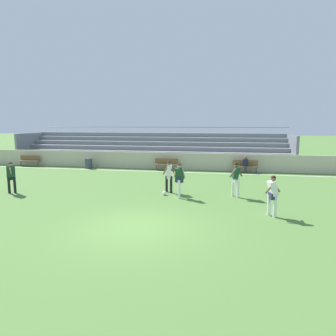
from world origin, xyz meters
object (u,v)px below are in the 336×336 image
(bleacher_stand, at_px, (151,148))
(player_dark_deep_cover, at_px, (179,177))
(player_white_pressing_high, at_px, (169,174))
(player_dark_wide_right, at_px, (236,177))
(bench_near_bin, at_px, (30,160))
(player_white_overlapping, at_px, (273,192))
(bench_centre_sideline, at_px, (166,163))
(trash_bin, at_px, (89,163))
(bench_far_left, at_px, (245,165))
(soccer_ball, at_px, (164,193))
(spectator_seated, at_px, (245,163))
(player_dark_trailing_run, at_px, (11,175))

(bleacher_stand, height_order, player_dark_deep_cover, bleacher_stand)
(player_white_pressing_high, xyz_separation_m, player_dark_wide_right, (3.38, -0.37, 0.02))
(bench_near_bin, distance_m, player_white_overlapping, 20.81)
(bench_centre_sideline, xyz_separation_m, player_dark_wide_right, (4.97, -7.72, 0.47))
(player_white_overlapping, bearing_deg, trash_bin, 140.21)
(bench_near_bin, bearing_deg, trash_bin, -2.61)
(bleacher_stand, height_order, bench_near_bin, bleacher_stand)
(bench_far_left, distance_m, bench_near_bin, 17.43)
(player_white_pressing_high, relative_size, soccer_ball, 7.58)
(spectator_seated, bearing_deg, bench_far_left, 90.00)
(bench_far_left, relative_size, player_white_pressing_high, 1.08)
(bench_far_left, height_order, player_dark_wide_right, player_dark_wide_right)
(player_white_overlapping, height_order, player_dark_trailing_run, player_dark_trailing_run)
(soccer_ball, bearing_deg, player_dark_wide_right, 4.51)
(bench_centre_sideline, height_order, player_white_pressing_high, player_white_pressing_high)
(player_dark_deep_cover, height_order, player_white_pressing_high, player_dark_deep_cover)
(player_white_pressing_high, distance_m, player_white_overlapping, 5.73)
(spectator_seated, xyz_separation_m, player_dark_deep_cover, (-3.56, -8.19, 0.29))
(bleacher_stand, xyz_separation_m, player_white_pressing_high, (3.68, -10.88, -0.40))
(bench_near_bin, relative_size, player_white_overlapping, 1.11)
(bench_far_left, distance_m, player_white_overlapping, 10.67)
(bench_far_left, bearing_deg, trash_bin, -178.84)
(bench_centre_sideline, height_order, spectator_seated, spectator_seated)
(trash_bin, relative_size, player_white_overlapping, 0.50)
(player_dark_wide_right, height_order, player_white_overlapping, player_dark_wide_right)
(spectator_seated, relative_size, player_white_pressing_high, 0.73)
(player_dark_deep_cover, bearing_deg, bench_near_bin, 149.10)
(spectator_seated, distance_m, player_dark_wide_right, 7.66)
(bench_far_left, bearing_deg, player_white_overlapping, -87.65)
(player_dark_trailing_run, bearing_deg, trash_bin, 89.31)
(bench_centre_sideline, xyz_separation_m, player_white_overlapping, (6.27, -10.66, 0.41))
(bleacher_stand, xyz_separation_m, spectator_seated, (7.92, -3.64, -0.69))
(bleacher_stand, xyz_separation_m, player_dark_trailing_run, (-4.24, -12.55, -0.43))
(player_white_pressing_high, bearing_deg, bleacher_stand, 108.67)
(player_dark_deep_cover, xyz_separation_m, player_dark_trailing_run, (-8.61, -0.72, -0.03))
(bench_centre_sideline, distance_m, bench_far_left, 5.84)
(player_white_overlapping, relative_size, player_dark_trailing_run, 1.00)
(bench_centre_sideline, xyz_separation_m, spectator_seated, (5.84, -0.12, 0.16))
(player_white_pressing_high, bearing_deg, player_dark_trailing_run, -168.08)
(bench_far_left, bearing_deg, bench_centre_sideline, 180.00)
(player_dark_deep_cover, bearing_deg, trash_bin, 136.54)
(bench_centre_sideline, bearing_deg, player_dark_wide_right, -57.25)
(bleacher_stand, relative_size, player_dark_trailing_run, 14.58)
(bench_centre_sideline, bearing_deg, player_dark_trailing_run, -125.07)
(trash_bin, relative_size, player_dark_deep_cover, 0.49)
(player_dark_wide_right, bearing_deg, player_dark_deep_cover, -167.77)
(bench_far_left, bearing_deg, bench_near_bin, 180.00)
(bench_centre_sideline, distance_m, bench_near_bin, 11.60)
(bench_centre_sideline, distance_m, player_dark_trailing_run, 11.03)
(bleacher_stand, relative_size, bench_near_bin, 13.15)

